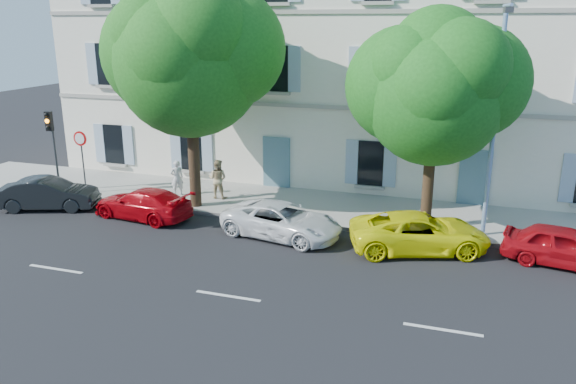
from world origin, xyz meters
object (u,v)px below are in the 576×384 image
(car_red_hatchback, at_px, (565,246))
(car_yellow_supercar, at_px, (419,232))
(street_lamp, at_px, (496,112))
(traffic_light, at_px, (51,134))
(pedestrian_a, at_px, (177,178))
(car_red_coupe, at_px, (143,203))
(tree_right, at_px, (435,95))
(car_white_coupe, at_px, (282,220))
(road_sign, at_px, (81,149))
(pedestrian_b, at_px, (218,179))
(tree_left, at_px, (189,63))
(car_dark_sedan, at_px, (48,194))

(car_red_hatchback, bearing_deg, car_yellow_supercar, 102.57)
(street_lamp, bearing_deg, traffic_light, -179.85)
(pedestrian_a, bearing_deg, car_red_hatchback, 127.85)
(street_lamp, xyz_separation_m, pedestrian_a, (-12.98, 1.15, -3.73))
(traffic_light, bearing_deg, car_red_coupe, -16.68)
(car_red_hatchback, relative_size, tree_right, 0.49)
(car_white_coupe, height_order, car_red_hatchback, car_red_hatchback)
(car_white_coupe, height_order, street_lamp, street_lamp)
(car_red_coupe, height_order, road_sign, road_sign)
(tree_right, bearing_deg, pedestrian_a, 175.34)
(car_yellow_supercar, distance_m, road_sign, 15.18)
(street_lamp, bearing_deg, tree_right, 172.94)
(pedestrian_a, bearing_deg, pedestrian_b, 141.49)
(traffic_light, bearing_deg, pedestrian_a, 12.24)
(traffic_light, bearing_deg, car_yellow_supercar, -5.76)
(car_yellow_supercar, xyz_separation_m, pedestrian_a, (-10.87, 2.85, 0.28))
(car_red_hatchback, height_order, tree_right, tree_right)
(car_yellow_supercar, bearing_deg, car_red_coupe, 71.61)
(tree_left, height_order, pedestrian_b, tree_left)
(street_lamp, bearing_deg, pedestrian_b, 173.42)
(road_sign, relative_size, pedestrian_b, 1.64)
(car_dark_sedan, relative_size, street_lamp, 0.51)
(car_white_coupe, xyz_separation_m, pedestrian_b, (-4.03, 3.19, 0.39))
(car_dark_sedan, relative_size, car_yellow_supercar, 0.85)
(car_red_coupe, relative_size, tree_left, 0.46)
(street_lamp, distance_m, pedestrian_a, 13.55)
(car_dark_sedan, xyz_separation_m, pedestrian_b, (6.35, 3.19, 0.35))
(car_red_coupe, relative_size, pedestrian_a, 2.67)
(car_yellow_supercar, relative_size, traffic_light, 1.29)
(car_white_coupe, height_order, pedestrian_b, pedestrian_b)
(car_white_coupe, distance_m, tree_right, 7.03)
(car_white_coupe, distance_m, road_sign, 10.40)
(pedestrian_a, bearing_deg, tree_right, 132.97)
(car_red_coupe, distance_m, road_sign, 4.77)
(traffic_light, relative_size, pedestrian_b, 2.12)
(car_white_coupe, distance_m, car_yellow_supercar, 4.92)
(tree_right, relative_size, road_sign, 2.73)
(car_white_coupe, bearing_deg, traffic_light, 91.13)
(car_dark_sedan, xyz_separation_m, car_white_coupe, (10.38, -0.00, -0.04))
(tree_left, bearing_deg, car_white_coupe, -23.27)
(car_white_coupe, bearing_deg, pedestrian_b, 61.99)
(car_red_hatchback, distance_m, tree_right, 6.60)
(car_red_coupe, bearing_deg, car_yellow_supercar, 98.09)
(car_red_hatchback, relative_size, traffic_light, 1.04)
(street_lamp, bearing_deg, pedestrian_a, 174.95)
(car_red_coupe, distance_m, car_white_coupe, 5.97)
(traffic_light, xyz_separation_m, pedestrian_b, (7.43, 1.32, -1.79))
(car_yellow_supercar, relative_size, street_lamp, 0.59)
(traffic_light, height_order, road_sign, traffic_light)
(car_white_coupe, relative_size, road_sign, 1.58)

